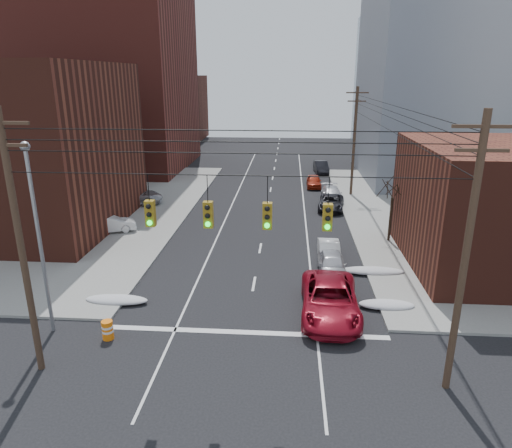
% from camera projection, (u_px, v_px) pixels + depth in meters
% --- Properties ---
extents(ground, '(160.00, 160.00, 0.00)m').
position_uv_depth(ground, '(228.00, 430.00, 16.24)').
color(ground, black).
rests_on(ground, ground).
extents(building_brick_tall, '(24.00, 20.00, 30.00)m').
position_uv_depth(building_brick_tall, '(90.00, 51.00, 58.73)').
color(building_brick_tall, maroon).
rests_on(building_brick_tall, ground).
extents(building_brick_far, '(22.00, 18.00, 12.00)m').
position_uv_depth(building_brick_far, '(142.00, 109.00, 86.31)').
color(building_brick_far, '#522218').
rests_on(building_brick_far, ground).
extents(building_office, '(22.00, 20.00, 25.00)m').
position_uv_depth(building_office, '(465.00, 71.00, 52.54)').
color(building_office, gray).
rests_on(building_office, ground).
extents(building_glass, '(20.00, 18.00, 22.00)m').
position_uv_depth(building_glass, '(421.00, 82.00, 77.52)').
color(building_glass, gray).
rests_on(building_glass, ground).
extents(utility_pole_left, '(2.20, 0.28, 11.00)m').
position_uv_depth(utility_pole_left, '(20.00, 243.00, 17.87)').
color(utility_pole_left, '#473323').
rests_on(utility_pole_left, ground).
extents(utility_pole_right, '(2.20, 0.28, 11.00)m').
position_uv_depth(utility_pole_right, '(466.00, 254.00, 16.70)').
color(utility_pole_right, '#473323').
rests_on(utility_pole_right, ground).
extents(utility_pole_far, '(2.20, 0.28, 11.00)m').
position_uv_depth(utility_pole_far, '(354.00, 140.00, 46.08)').
color(utility_pole_far, '#473323').
rests_on(utility_pole_far, ground).
extents(traffic_signals, '(17.00, 0.42, 2.02)m').
position_uv_depth(traffic_signals, '(237.00, 214.00, 16.82)').
color(traffic_signals, black).
rests_on(traffic_signals, ground).
extents(street_light, '(0.44, 0.44, 9.32)m').
position_uv_depth(street_light, '(37.00, 224.00, 20.86)').
color(street_light, gray).
rests_on(street_light, ground).
extents(bare_tree, '(2.09, 2.20, 4.93)m').
position_uv_depth(bare_tree, '(391.00, 213.00, 33.81)').
color(bare_tree, black).
rests_on(bare_tree, ground).
extents(snow_nw, '(3.50, 1.08, 0.42)m').
position_uv_depth(snow_nw, '(117.00, 300.00, 25.22)').
color(snow_nw, silver).
rests_on(snow_nw, ground).
extents(snow_ne, '(3.00, 1.08, 0.42)m').
position_uv_depth(snow_ne, '(387.00, 305.00, 24.67)').
color(snow_ne, silver).
rests_on(snow_ne, ground).
extents(snow_east_far, '(4.00, 1.08, 0.42)m').
position_uv_depth(snow_east_far, '(372.00, 271.00, 28.93)').
color(snow_east_far, silver).
rests_on(snow_east_far, ground).
extents(red_pickup, '(3.12, 6.46, 1.77)m').
position_uv_depth(red_pickup, '(330.00, 300.00, 23.79)').
color(red_pickup, maroon).
rests_on(red_pickup, ground).
extents(parked_car_a, '(1.74, 4.24, 1.44)m').
position_uv_depth(parked_car_a, '(332.00, 264.00, 28.69)').
color(parked_car_a, silver).
rests_on(parked_car_a, ground).
extents(parked_car_b, '(1.38, 3.94, 1.30)m').
position_uv_depth(parked_car_b, '(329.00, 251.00, 30.95)').
color(parked_car_b, silver).
rests_on(parked_car_b, ground).
extents(parked_car_c, '(2.81, 5.04, 1.33)m').
position_uv_depth(parked_car_c, '(331.00, 203.00, 42.73)').
color(parked_car_c, black).
rests_on(parked_car_c, ground).
extents(parked_car_d, '(2.09, 4.73, 1.35)m').
position_uv_depth(parked_car_d, '(332.00, 194.00, 45.75)').
color(parked_car_d, silver).
rests_on(parked_car_d, ground).
extents(parked_car_e, '(1.63, 3.98, 1.35)m').
position_uv_depth(parked_car_e, '(314.00, 181.00, 51.25)').
color(parked_car_e, '#9A220E').
rests_on(parked_car_e, ground).
extents(parked_car_f, '(1.90, 4.67, 1.51)m').
position_uv_depth(parked_car_f, '(321.00, 167.00, 58.75)').
color(parked_car_f, black).
rests_on(parked_car_f, ground).
extents(lot_car_a, '(4.23, 2.87, 1.32)m').
position_uv_depth(lot_car_a, '(110.00, 224.00, 36.09)').
color(lot_car_a, silver).
rests_on(lot_car_a, sidewalk_nw).
extents(lot_car_b, '(6.03, 3.73, 1.56)m').
position_uv_depth(lot_car_b, '(133.00, 196.00, 43.90)').
color(lot_car_b, '#A6A5AA').
rests_on(lot_car_b, sidewalk_nw).
extents(lot_car_c, '(5.64, 3.77, 1.52)m').
position_uv_depth(lot_car_c, '(83.00, 205.00, 41.00)').
color(lot_car_c, black).
rests_on(lot_car_c, sidewalk_nw).
extents(lot_car_d, '(4.44, 1.90, 1.50)m').
position_uv_depth(lot_car_d, '(80.00, 197.00, 43.73)').
color(lot_car_d, '#B6B5BB').
rests_on(lot_car_d, sidewalk_nw).
extents(construction_barrel, '(0.70, 0.70, 0.95)m').
position_uv_depth(construction_barrel, '(108.00, 330.00, 21.72)').
color(construction_barrel, orange).
rests_on(construction_barrel, ground).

